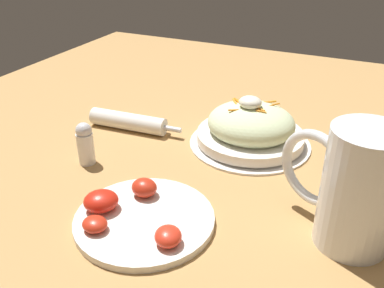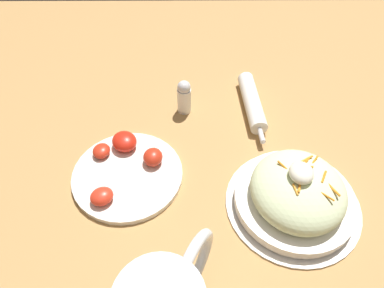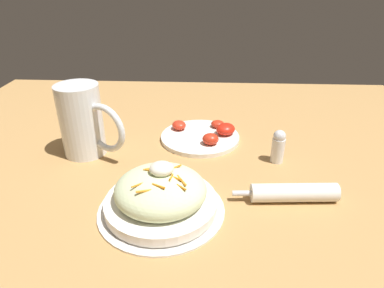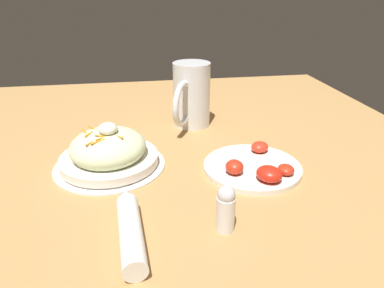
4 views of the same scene
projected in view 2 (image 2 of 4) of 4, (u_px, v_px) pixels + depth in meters
ground_plane at (253, 192)px, 0.63m from camera, size 1.43×1.43×0.00m
salad_plate at (296, 194)px, 0.59m from camera, size 0.23×0.23×0.10m
napkin_roll at (252, 102)px, 0.77m from camera, size 0.20×0.05×0.04m
tomato_plate at (127, 170)px, 0.65m from camera, size 0.20×0.20×0.04m
salt_shaker at (184, 96)px, 0.75m from camera, size 0.03×0.03×0.08m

